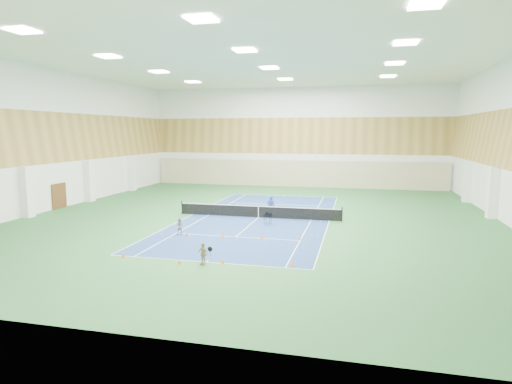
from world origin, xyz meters
The scene contains 21 objects.
ground centered at (0.00, 0.00, 0.00)m, with size 40.00×40.00×0.00m, color #295F30.
room_shell centered at (0.00, 0.00, 6.00)m, with size 36.00×40.00×12.00m, color white, non-canonical shape.
wood_cladding centered at (0.00, 0.00, 8.00)m, with size 36.00×40.00×8.00m, color #AA833F, non-canonical shape.
ceiling_light_grid centered at (0.00, 0.00, 11.92)m, with size 21.40×25.40×0.06m, color white, non-canonical shape.
court_surface centered at (0.00, 0.00, 0.01)m, with size 10.97×23.77×0.01m, color navy.
tennis_balls_scatter centered at (0.00, 0.00, 0.05)m, with size 10.57×22.77×0.07m, color yellow, non-canonical shape.
tennis_net centered at (0.00, 0.00, 0.55)m, with size 12.80×0.10×1.10m, color black, non-canonical shape.
back_curtain centered at (0.00, 19.75, 1.60)m, with size 35.40×0.16×3.20m, color #C6B793.
door_left_b centered at (-17.92, 0.00, 1.10)m, with size 0.08×1.80×2.20m, color #593319.
coach centered at (0.86, 0.60, 0.84)m, with size 0.61×0.40×1.67m, color navy.
child_court centered at (-3.69, -6.66, 0.55)m, with size 0.53×0.42×1.10m, color gray.
child_apron centered at (-0.03, -12.27, 0.56)m, with size 0.66×0.27×1.12m, color tan.
ball_cart centered at (1.20, -2.16, 0.41)m, with size 0.47×0.47×0.82m, color black, non-canonical shape.
cone_svc_a centered at (-3.13, -6.93, 0.12)m, with size 0.22×0.22×0.24m, color #DF460B.
cone_svc_b centered at (-0.79, -6.65, 0.12)m, with size 0.21×0.21×0.23m, color #FF5C0D.
cone_svc_c centered at (1.71, -6.46, 0.12)m, with size 0.22×0.22×0.24m, color #FF4B0D.
cone_svc_d centered at (4.06, -6.21, 0.12)m, with size 0.22×0.22×0.24m, color orange.
cone_base_a centered at (-4.59, -12.09, 0.12)m, with size 0.22×0.22×0.25m, color #F1520C.
cone_base_b centered at (-1.22, -12.48, 0.10)m, with size 0.19×0.19×0.21m, color #DB540B.
cone_base_c centered at (0.87, -11.84, 0.11)m, with size 0.20×0.20×0.22m, color #F35A0C.
cone_base_d centered at (4.40, -11.57, 0.12)m, with size 0.23×0.23×0.25m, color orange.
Camera 1 is at (7.41, -31.96, 6.64)m, focal length 30.00 mm.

